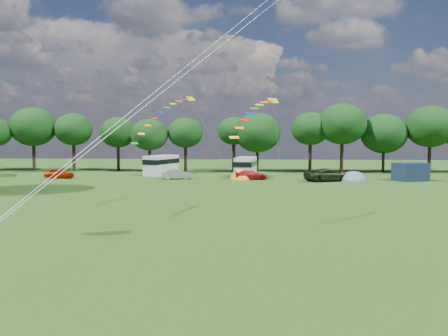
# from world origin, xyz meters

# --- Properties ---
(ground_plane) EXTENTS (180.00, 180.00, 0.00)m
(ground_plane) POSITION_xyz_m (0.00, 0.00, 0.00)
(ground_plane) COLOR black
(ground_plane) RESTS_ON ground
(tree_line) EXTENTS (102.98, 10.98, 10.27)m
(tree_line) POSITION_xyz_m (5.30, 54.99, 6.35)
(tree_line) COLOR black
(tree_line) RESTS_ON ground
(car_a) EXTENTS (4.00, 1.87, 1.29)m
(car_a) POSITION_xyz_m (-24.15, 43.10, 0.65)
(car_a) COLOR #9F1B00
(car_a) RESTS_ON ground
(car_b) EXTENTS (3.92, 2.20, 1.31)m
(car_b) POSITION_xyz_m (-8.54, 42.90, 0.65)
(car_b) COLOR gray
(car_b) RESTS_ON ground
(car_c) EXTENTS (4.31, 2.59, 1.21)m
(car_c) POSITION_xyz_m (0.90, 42.88, 0.60)
(car_c) COLOR maroon
(car_c) RESTS_ON ground
(car_d) EXTENTS (6.29, 4.43, 1.57)m
(car_d) POSITION_xyz_m (10.38, 41.66, 0.78)
(car_d) COLOR black
(car_d) RESTS_ON ground
(campervan_b) EXTENTS (4.42, 6.15, 2.77)m
(campervan_b) POSITION_xyz_m (-11.72, 48.72, 1.49)
(campervan_b) COLOR #BBBCBE
(campervan_b) RESTS_ON ground
(campervan_c) EXTENTS (2.99, 5.76, 2.71)m
(campervan_c) POSITION_xyz_m (0.19, 45.65, 1.45)
(campervan_c) COLOR #B6B6B8
(campervan_c) RESTS_ON ground
(tent_orange) EXTENTS (3.02, 3.31, 2.37)m
(tent_orange) POSITION_xyz_m (-0.27, 43.24, 0.02)
(tent_orange) COLOR orange
(tent_orange) RESTS_ON ground
(tent_greyblue) EXTENTS (3.40, 3.72, 2.53)m
(tent_greyblue) POSITION_xyz_m (13.54, 41.52, 0.02)
(tent_greyblue) COLOR slate
(tent_greyblue) RESTS_ON ground
(awning_navy) EXTENTS (4.39, 4.02, 2.23)m
(awning_navy) POSITION_xyz_m (20.74, 42.95, 1.11)
(awning_navy) COLOR #142138
(awning_navy) RESTS_ON ground
(streamer_kite_b) EXTENTS (4.28, 4.65, 3.79)m
(streamer_kite_b) POSITION_xyz_m (-5.10, 18.46, 7.65)
(streamer_kite_b) COLOR #D5C200
(streamer_kite_b) RESTS_ON ground
(streamer_kite_c) EXTENTS (3.25, 4.93, 2.83)m
(streamer_kite_c) POSITION_xyz_m (1.91, 13.42, 7.50)
(streamer_kite_c) COLOR #D5C90B
(streamer_kite_c) RESTS_ON ground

